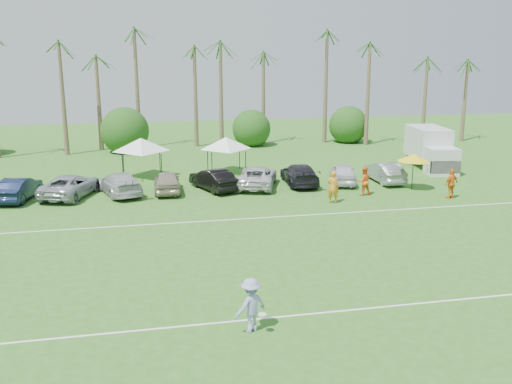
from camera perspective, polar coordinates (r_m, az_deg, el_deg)
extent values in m
plane|color=#30681F|center=(18.76, 5.12, -14.89)|extent=(120.00, 120.00, 0.00)
cube|color=white|center=(20.46, 3.46, -12.26)|extent=(80.00, 0.10, 0.01)
cube|color=white|center=(31.41, -2.32, -2.77)|extent=(80.00, 0.10, 0.01)
cone|color=brown|center=(54.29, -19.56, 8.89)|extent=(0.44, 0.44, 10.00)
cone|color=brown|center=(53.88, -15.34, 9.69)|extent=(0.44, 0.44, 11.00)
cone|color=brown|center=(53.92, -10.95, 8.33)|extent=(0.44, 0.44, 8.00)
cone|color=brown|center=(54.10, -6.68, 9.04)|extent=(0.44, 0.44, 9.00)
cone|color=brown|center=(54.57, -2.45, 9.69)|extent=(0.44, 0.44, 10.00)
cone|color=brown|center=(55.33, 1.69, 10.27)|extent=(0.44, 0.44, 11.00)
cone|color=brown|center=(56.83, 6.65, 8.77)|extent=(0.44, 0.44, 8.00)
cone|color=brown|center=(58.56, 11.37, 9.23)|extent=(0.44, 0.44, 9.00)
cone|color=brown|center=(60.66, 15.80, 9.61)|extent=(0.44, 0.44, 10.00)
cone|color=brown|center=(62.57, 19.13, 9.95)|extent=(0.44, 0.44, 11.00)
cylinder|color=brown|center=(55.32, -12.89, 4.93)|extent=(0.30, 0.30, 1.40)
sphere|color=#184513|center=(55.16, -12.95, 6.05)|extent=(4.00, 4.00, 4.00)
cylinder|color=brown|center=(56.38, -0.56, 5.44)|extent=(0.30, 0.30, 1.40)
sphere|color=#184513|center=(56.23, -0.57, 6.55)|extent=(4.00, 4.00, 4.00)
cylinder|color=brown|center=(59.15, 9.02, 5.67)|extent=(0.30, 0.30, 1.40)
sphere|color=#184513|center=(59.00, 9.07, 6.73)|extent=(4.00, 4.00, 4.00)
imported|color=orange|center=(34.92, 7.71, 0.51)|extent=(0.83, 0.66, 1.99)
imported|color=orange|center=(37.13, 10.72, 1.08)|extent=(0.96, 0.78, 1.85)
imported|color=orange|center=(37.70, 18.95, 0.80)|extent=(1.21, 0.83, 1.90)
cube|color=silver|center=(47.47, 16.81, 4.78)|extent=(2.96, 4.69, 2.40)
cube|color=silver|center=(44.82, 18.10, 2.93)|extent=(2.42, 2.00, 2.01)
cube|color=black|center=(44.22, 18.42, 2.39)|extent=(2.22, 0.58, 0.96)
cube|color=#E5590C|center=(47.98, 18.12, 4.26)|extent=(0.22, 1.52, 0.86)
cylinder|color=black|center=(44.75, 16.82, 2.26)|extent=(0.40, 0.89, 0.86)
cylinder|color=black|center=(45.47, 19.08, 2.27)|extent=(0.40, 0.89, 0.86)
cylinder|color=black|center=(48.46, 15.14, 3.23)|extent=(0.40, 0.89, 0.86)
cylinder|color=black|center=(49.12, 17.26, 3.23)|extent=(0.40, 0.89, 0.86)
cylinder|color=black|center=(41.22, -13.18, 2.29)|extent=(0.06, 0.06, 1.93)
cylinder|color=black|center=(41.23, -9.42, 2.47)|extent=(0.06, 0.06, 1.93)
cylinder|color=black|center=(43.87, -13.12, 2.98)|extent=(0.06, 0.06, 1.93)
cylinder|color=black|center=(43.89, -9.59, 3.16)|extent=(0.06, 0.06, 1.93)
pyramid|color=white|center=(42.21, -11.46, 5.31)|extent=(4.18, 4.18, 0.97)
cylinder|color=black|center=(42.00, -4.43, 2.75)|extent=(0.06, 0.06, 1.82)
cylinder|color=black|center=(42.40, -1.04, 2.89)|extent=(0.06, 0.06, 1.82)
cylinder|color=black|center=(44.46, -4.86, 3.36)|extent=(0.06, 0.06, 1.82)
cylinder|color=black|center=(44.84, -1.65, 3.50)|extent=(0.06, 0.06, 1.82)
pyramid|color=white|center=(43.10, -3.03, 5.51)|extent=(3.92, 3.92, 0.91)
cylinder|color=black|center=(39.31, 15.39, 1.78)|extent=(0.05, 0.05, 2.18)
cone|color=yellow|center=(39.10, 15.50, 3.33)|extent=(2.18, 2.18, 0.49)
imported|color=#959AD4|center=(19.05, -0.52, -11.25)|extent=(1.37, 1.14, 1.84)
cylinder|color=white|center=(18.95, 0.63, -12.15)|extent=(0.27, 0.27, 0.03)
imported|color=#101A34|center=(38.26, -22.64, 0.30)|extent=(2.35, 4.57, 1.43)
imported|color=#999EA6|center=(38.03, -18.08, 0.61)|extent=(3.95, 5.66, 1.43)
imported|color=#B7B8BC|center=(37.78, -13.50, 0.84)|extent=(3.36, 5.31, 1.43)
imported|color=tan|center=(37.73, -8.88, 1.04)|extent=(1.82, 4.26, 1.43)
imported|color=black|center=(38.03, -4.31, 1.27)|extent=(2.97, 4.61, 1.43)
imported|color=silver|center=(38.76, 0.11, 1.55)|extent=(3.87, 5.64, 1.43)
imported|color=black|center=(39.64, 4.37, 1.79)|extent=(2.30, 5.05, 1.43)
imported|color=silver|center=(40.24, 8.69, 1.85)|extent=(2.79, 4.51, 1.43)
imported|color=gray|center=(41.24, 12.74, 1.96)|extent=(1.58, 4.37, 1.43)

